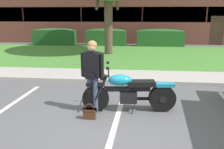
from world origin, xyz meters
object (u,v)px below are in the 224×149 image
at_px(motorcycle, 133,92).
at_px(hedge_center_left, 106,37).
at_px(hedge_center_right, 160,37).
at_px(handbag, 90,113).
at_px(rider_person, 92,71).
at_px(brick_building, 141,15).
at_px(hedge_left, 55,36).

relative_size(motorcycle, hedge_center_left, 0.79).
bearing_deg(hedge_center_right, handbag, -102.70).
xyz_separation_m(rider_person, brick_building, (1.44, 18.22, 1.11)).
distance_m(hedge_center_left, brick_building, 7.33).
distance_m(hedge_left, hedge_center_right, 7.61).
xyz_separation_m(hedge_center_left, brick_building, (2.56, 6.71, 1.45)).
bearing_deg(brick_building, hedge_center_left, -110.85).
xyz_separation_m(hedge_center_left, hedge_center_right, (3.81, 0.00, 0.00)).
distance_m(motorcycle, rider_person, 1.08).
xyz_separation_m(handbag, hedge_left, (-4.92, 11.94, 0.51)).
distance_m(rider_person, hedge_center_right, 11.82).
bearing_deg(handbag, hedge_left, 112.39).
bearing_deg(hedge_left, hedge_center_left, 0.00).
distance_m(handbag, hedge_left, 12.93).
height_order(rider_person, hedge_left, rider_person).
bearing_deg(rider_person, hedge_left, 113.17).
height_order(handbag, brick_building, brick_building).
bearing_deg(rider_person, brick_building, 85.48).
relative_size(hedge_center_left, brick_building, 0.10).
bearing_deg(hedge_center_left, brick_building, 69.15).
xyz_separation_m(hedge_center_right, brick_building, (-1.25, 6.71, 1.45)).
relative_size(hedge_center_left, hedge_center_right, 0.88).
bearing_deg(hedge_left, brick_building, 46.54).
distance_m(motorcycle, hedge_center_left, 11.59).
distance_m(rider_person, hedge_left, 12.51).
height_order(rider_person, hedge_center_left, rider_person).
xyz_separation_m(motorcycle, rider_person, (-0.95, -0.10, 0.51)).
distance_m(rider_person, hedge_center_left, 11.56).
bearing_deg(hedge_center_left, hedge_center_right, 0.00).
height_order(rider_person, hedge_center_right, rider_person).
relative_size(handbag, hedge_center_left, 0.13).
bearing_deg(hedge_left, hedge_center_right, 0.00).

